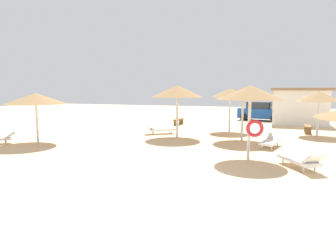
{
  "coord_description": "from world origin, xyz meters",
  "views": [
    {
      "loc": [
        4.37,
        -9.2,
        2.82
      ],
      "look_at": [
        0.0,
        3.0,
        1.2
      ],
      "focal_mm": 30.88,
      "sensor_mm": 36.0,
      "label": 1
    }
  ],
  "objects_px": {
    "parked_car": "(261,112)",
    "beach_cabana": "(299,106)",
    "lounger_0": "(301,160)",
    "lounger_4": "(160,129)",
    "parasol_4": "(177,91)",
    "bench_0": "(179,121)",
    "lounger_1": "(271,141)",
    "parasol_0": "(250,93)",
    "parasol_1": "(243,95)",
    "bench_1": "(308,128)",
    "parasol_5": "(319,97)",
    "parasol_3": "(36,99)",
    "parasol_6": "(230,93)"
  },
  "relations": [
    {
      "from": "bench_0",
      "to": "bench_1",
      "type": "bearing_deg",
      "value": -8.72
    },
    {
      "from": "lounger_1",
      "to": "lounger_4",
      "type": "relative_size",
      "value": 1.04
    },
    {
      "from": "bench_0",
      "to": "lounger_1",
      "type": "bearing_deg",
      "value": -45.76
    },
    {
      "from": "parked_car",
      "to": "beach_cabana",
      "type": "height_order",
      "value": "beach_cabana"
    },
    {
      "from": "bench_1",
      "to": "parked_car",
      "type": "height_order",
      "value": "parked_car"
    },
    {
      "from": "parasol_4",
      "to": "bench_0",
      "type": "height_order",
      "value": "parasol_4"
    },
    {
      "from": "parasol_0",
      "to": "parasol_1",
      "type": "bearing_deg",
      "value": 98.76
    },
    {
      "from": "parasol_1",
      "to": "parasol_5",
      "type": "xyz_separation_m",
      "value": [
        4.19,
        3.41,
        -0.14
      ]
    },
    {
      "from": "parasol_5",
      "to": "bench_0",
      "type": "bearing_deg",
      "value": 165.23
    },
    {
      "from": "lounger_1",
      "to": "parked_car",
      "type": "distance_m",
      "value": 13.1
    },
    {
      "from": "lounger_0",
      "to": "lounger_1",
      "type": "bearing_deg",
      "value": 105.19
    },
    {
      "from": "parasol_0",
      "to": "parasol_3",
      "type": "bearing_deg",
      "value": -179.67
    },
    {
      "from": "parasol_1",
      "to": "lounger_1",
      "type": "bearing_deg",
      "value": -40.7
    },
    {
      "from": "parasol_1",
      "to": "parasol_4",
      "type": "relative_size",
      "value": 0.99
    },
    {
      "from": "parasol_4",
      "to": "parasol_6",
      "type": "xyz_separation_m",
      "value": [
        2.57,
        3.52,
        -0.1
      ]
    },
    {
      "from": "parasol_4",
      "to": "parked_car",
      "type": "height_order",
      "value": "parasol_4"
    },
    {
      "from": "parasol_1",
      "to": "parasol_0",
      "type": "bearing_deg",
      "value": -81.24
    },
    {
      "from": "lounger_0",
      "to": "parked_car",
      "type": "relative_size",
      "value": 0.46
    },
    {
      "from": "parasol_0",
      "to": "parked_car",
      "type": "relative_size",
      "value": 0.71
    },
    {
      "from": "parasol_4",
      "to": "lounger_4",
      "type": "distance_m",
      "value": 3.07
    },
    {
      "from": "lounger_4",
      "to": "bench_0",
      "type": "bearing_deg",
      "value": 93.66
    },
    {
      "from": "lounger_1",
      "to": "parasol_5",
      "type": "bearing_deg",
      "value": 60.57
    },
    {
      "from": "lounger_0",
      "to": "lounger_4",
      "type": "relative_size",
      "value": 1.0
    },
    {
      "from": "parasol_5",
      "to": "lounger_0",
      "type": "distance_m",
      "value": 8.91
    },
    {
      "from": "parasol_6",
      "to": "parked_car",
      "type": "distance_m",
      "value": 8.74
    },
    {
      "from": "parasol_5",
      "to": "bench_0",
      "type": "xyz_separation_m",
      "value": [
        -9.77,
        2.58,
        -2.07
      ]
    },
    {
      "from": "parked_car",
      "to": "parasol_1",
      "type": "bearing_deg",
      "value": -92.77
    },
    {
      "from": "lounger_0",
      "to": "lounger_4",
      "type": "distance_m",
      "value": 9.86
    },
    {
      "from": "parasol_5",
      "to": "beach_cabana",
      "type": "bearing_deg",
      "value": 95.08
    },
    {
      "from": "parasol_1",
      "to": "parasol_5",
      "type": "height_order",
      "value": "parasol_1"
    },
    {
      "from": "parasol_1",
      "to": "bench_1",
      "type": "height_order",
      "value": "parasol_1"
    },
    {
      "from": "parasol_4",
      "to": "bench_1",
      "type": "relative_size",
      "value": 2.04
    },
    {
      "from": "parasol_4",
      "to": "beach_cabana",
      "type": "relative_size",
      "value": 0.69
    },
    {
      "from": "parasol_4",
      "to": "bench_0",
      "type": "bearing_deg",
      "value": 106.79
    },
    {
      "from": "lounger_4",
      "to": "bench_1",
      "type": "height_order",
      "value": "lounger_4"
    },
    {
      "from": "parasol_1",
      "to": "parked_car",
      "type": "relative_size",
      "value": 0.72
    },
    {
      "from": "lounger_1",
      "to": "bench_0",
      "type": "relative_size",
      "value": 1.32
    },
    {
      "from": "bench_1",
      "to": "lounger_4",
      "type": "bearing_deg",
      "value": -158.16
    },
    {
      "from": "parasol_0",
      "to": "parasol_4",
      "type": "relative_size",
      "value": 0.97
    },
    {
      "from": "parasol_4",
      "to": "bench_0",
      "type": "xyz_separation_m",
      "value": [
        -1.85,
        6.15,
        -2.39
      ]
    },
    {
      "from": "parked_car",
      "to": "parasol_5",
      "type": "bearing_deg",
      "value": -66.47
    },
    {
      "from": "lounger_1",
      "to": "parked_car",
      "type": "bearing_deg",
      "value": 94.22
    },
    {
      "from": "lounger_1",
      "to": "beach_cabana",
      "type": "distance_m",
      "value": 11.54
    },
    {
      "from": "parasol_0",
      "to": "lounger_1",
      "type": "xyz_separation_m",
      "value": [
        0.86,
        3.05,
        -2.38
      ]
    },
    {
      "from": "lounger_0",
      "to": "parasol_1",
      "type": "bearing_deg",
      "value": 116.64
    },
    {
      "from": "parasol_6",
      "to": "bench_0",
      "type": "height_order",
      "value": "parasol_6"
    },
    {
      "from": "parasol_0",
      "to": "bench_1",
      "type": "xyz_separation_m",
      "value": [
        3.12,
        8.92,
        -2.34
      ]
    },
    {
      "from": "parasol_0",
      "to": "parasol_4",
      "type": "xyz_separation_m",
      "value": [
        -4.4,
        4.21,
        0.05
      ]
    },
    {
      "from": "parasol_0",
      "to": "bench_1",
      "type": "height_order",
      "value": "parasol_0"
    },
    {
      "from": "parasol_4",
      "to": "bench_0",
      "type": "relative_size",
      "value": 2.02
    }
  ]
}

